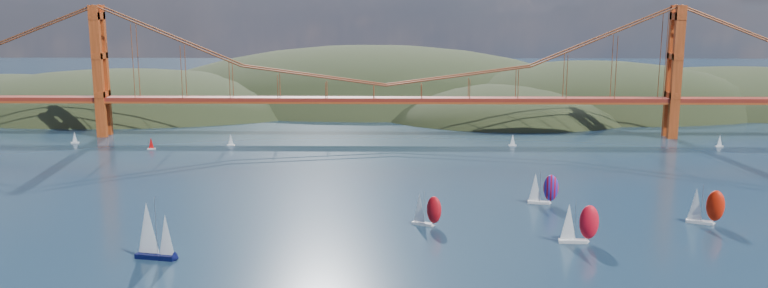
% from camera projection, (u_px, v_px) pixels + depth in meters
% --- Properties ---
extents(headlands, '(725.00, 225.00, 96.00)m').
position_uv_depth(headlands, '(469.00, 127.00, 415.98)').
color(headlands, black).
rests_on(headlands, ground).
extents(bridge, '(552.00, 12.00, 55.00)m').
position_uv_depth(bridge, '(381.00, 61.00, 311.67)').
color(bridge, maroon).
rests_on(bridge, ground).
extents(sloop_navy, '(9.68, 6.09, 14.46)m').
position_uv_depth(sloop_navy, '(153.00, 231.00, 167.83)').
color(sloop_navy, black).
rests_on(sloop_navy, ground).
extents(racer_0, '(8.14, 5.86, 9.14)m').
position_uv_depth(racer_0, '(426.00, 209.00, 192.74)').
color(racer_0, silver).
rests_on(racer_0, ground).
extents(racer_1, '(9.38, 3.90, 10.73)m').
position_uv_depth(racer_1, '(578.00, 223.00, 178.85)').
color(racer_1, silver).
rests_on(racer_1, ground).
extents(racer_2, '(9.37, 6.26, 10.48)m').
position_uv_depth(racer_2, '(705.00, 205.00, 194.07)').
color(racer_2, white).
rests_on(racer_2, ground).
extents(racer_rwb, '(8.71, 4.41, 9.79)m').
position_uv_depth(racer_rwb, '(543.00, 188.00, 213.09)').
color(racer_rwb, silver).
rests_on(racer_rwb, ground).
extents(distant_boat_1, '(3.00, 2.00, 4.70)m').
position_uv_depth(distant_boat_1, '(75.00, 137.00, 302.48)').
color(distant_boat_1, silver).
rests_on(distant_boat_1, ground).
extents(distant_boat_2, '(3.00, 2.00, 4.70)m').
position_uv_depth(distant_boat_2, '(151.00, 143.00, 290.19)').
color(distant_boat_2, silver).
rests_on(distant_boat_2, ground).
extents(distant_boat_3, '(3.00, 2.00, 4.70)m').
position_uv_depth(distant_boat_3, '(231.00, 140.00, 297.52)').
color(distant_boat_3, silver).
rests_on(distant_boat_3, ground).
extents(distant_boat_4, '(3.00, 2.00, 4.70)m').
position_uv_depth(distant_boat_4, '(720.00, 141.00, 295.13)').
color(distant_boat_4, silver).
rests_on(distant_boat_4, ground).
extents(distant_boat_8, '(3.00, 2.00, 4.70)m').
position_uv_depth(distant_boat_8, '(513.00, 140.00, 296.87)').
color(distant_boat_8, silver).
rests_on(distant_boat_8, ground).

